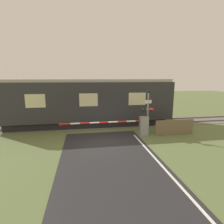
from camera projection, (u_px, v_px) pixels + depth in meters
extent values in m
plane|color=#5B6B3D|center=(104.00, 142.00, 11.42)|extent=(80.00, 80.00, 0.00)
cube|color=#666056|center=(98.00, 124.00, 15.70)|extent=(36.00, 3.20, 0.03)
cube|color=#595451|center=(99.00, 126.00, 14.99)|extent=(36.00, 0.08, 0.10)
cube|color=#595451|center=(98.00, 122.00, 16.39)|extent=(36.00, 0.08, 0.10)
cube|color=black|center=(89.00, 122.00, 15.51)|extent=(13.22, 2.53, 0.60)
cube|color=#2D2D33|center=(88.00, 100.00, 15.14)|extent=(14.37, 2.97, 3.18)
cube|color=#ADA89E|center=(88.00, 81.00, 14.81)|extent=(14.08, 2.73, 0.24)
cube|color=beige|center=(137.00, 99.00, 14.29)|extent=(1.44, 0.02, 1.02)
cube|color=beige|center=(89.00, 100.00, 13.65)|extent=(1.44, 0.02, 1.02)
cube|color=beige|center=(35.00, 101.00, 13.01)|extent=(1.44, 0.02, 1.02)
cube|color=gray|center=(144.00, 126.00, 12.70)|extent=(0.60, 0.44, 1.38)
cylinder|color=gray|center=(144.00, 121.00, 12.62)|extent=(0.16, 0.16, 0.18)
cylinder|color=red|center=(140.00, 121.00, 12.57)|extent=(0.65, 0.11, 0.11)
cylinder|color=white|center=(131.00, 121.00, 12.47)|extent=(0.65, 0.11, 0.11)
cylinder|color=red|center=(122.00, 122.00, 12.36)|extent=(0.65, 0.11, 0.11)
cylinder|color=white|center=(113.00, 122.00, 12.26)|extent=(0.65, 0.11, 0.11)
cylinder|color=red|center=(104.00, 122.00, 12.15)|extent=(0.65, 0.11, 0.11)
cylinder|color=white|center=(94.00, 123.00, 12.05)|extent=(0.65, 0.11, 0.11)
cylinder|color=red|center=(85.00, 123.00, 11.94)|extent=(0.65, 0.11, 0.11)
cylinder|color=white|center=(75.00, 124.00, 11.84)|extent=(0.65, 0.11, 0.11)
cylinder|color=red|center=(65.00, 124.00, 11.73)|extent=(0.65, 0.11, 0.11)
cylinder|color=red|center=(60.00, 124.00, 11.68)|extent=(0.20, 0.02, 0.20)
cylinder|color=gray|center=(148.00, 114.00, 12.51)|extent=(0.11, 0.11, 3.08)
cube|color=gray|center=(148.00, 109.00, 12.43)|extent=(0.74, 0.07, 0.07)
sphere|color=black|center=(144.00, 110.00, 12.34)|extent=(0.24, 0.24, 0.24)
sphere|color=red|center=(152.00, 109.00, 12.44)|extent=(0.24, 0.24, 0.24)
cylinder|color=black|center=(143.00, 109.00, 12.44)|extent=(0.30, 0.06, 0.30)
cylinder|color=black|center=(152.00, 109.00, 12.54)|extent=(0.30, 0.06, 0.30)
cube|color=white|center=(148.00, 102.00, 12.29)|extent=(0.46, 0.02, 0.24)
sphere|color=black|center=(149.00, 92.00, 12.19)|extent=(0.18, 0.18, 0.18)
cube|color=#726047|center=(174.00, 127.00, 12.86)|extent=(2.96, 0.06, 1.10)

